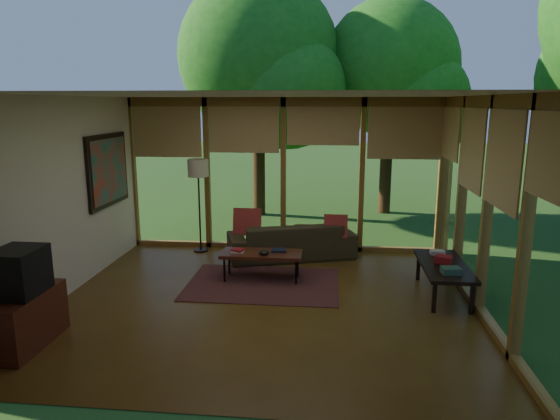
# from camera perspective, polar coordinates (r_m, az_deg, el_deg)

# --- Properties ---
(floor) EXTENTS (5.50, 5.50, 0.00)m
(floor) POSITION_cam_1_polar(r_m,az_deg,el_deg) (6.78, -1.69, -10.45)
(floor) COLOR brown
(floor) RESTS_ON ground
(ceiling) EXTENTS (5.50, 5.50, 0.00)m
(ceiling) POSITION_cam_1_polar(r_m,az_deg,el_deg) (6.26, -1.85, 13.00)
(ceiling) COLOR silver
(ceiling) RESTS_ON ground
(wall_left) EXTENTS (0.04, 5.00, 2.70)m
(wall_left) POSITION_cam_1_polar(r_m,az_deg,el_deg) (7.28, -23.77, 1.17)
(wall_left) COLOR beige
(wall_left) RESTS_ON ground
(wall_front) EXTENTS (5.50, 0.04, 2.70)m
(wall_front) POSITION_cam_1_polar(r_m,az_deg,el_deg) (4.00, -6.53, -6.28)
(wall_front) COLOR beige
(wall_front) RESTS_ON ground
(window_wall_back) EXTENTS (5.50, 0.12, 2.70)m
(window_wall_back) POSITION_cam_1_polar(r_m,az_deg,el_deg) (8.83, 0.38, 4.00)
(window_wall_back) COLOR olive
(window_wall_back) RESTS_ON ground
(window_wall_right) EXTENTS (0.12, 5.00, 2.70)m
(window_wall_right) POSITION_cam_1_polar(r_m,az_deg,el_deg) (6.61, 22.57, 0.26)
(window_wall_right) COLOR olive
(window_wall_right) RESTS_ON ground
(tree_nw) EXTENTS (3.60, 3.60, 5.44)m
(tree_nw) POSITION_cam_1_polar(r_m,az_deg,el_deg) (11.75, -2.48, 17.15)
(tree_nw) COLOR #3B2615
(tree_nw) RESTS_ON ground
(tree_ne) EXTENTS (3.12, 3.12, 4.96)m
(tree_ne) POSITION_cam_1_polar(r_m,az_deg,el_deg) (12.21, 12.46, 15.57)
(tree_ne) COLOR #3B2615
(tree_ne) RESTS_ON ground
(rug) EXTENTS (2.20, 1.56, 0.01)m
(rug) POSITION_cam_1_polar(r_m,az_deg,el_deg) (7.40, -1.94, -8.42)
(rug) COLOR maroon
(rug) RESTS_ON floor
(sofa) EXTENTS (2.27, 1.45, 0.62)m
(sofa) POSITION_cam_1_polar(r_m,az_deg,el_deg) (8.55, 1.29, -3.42)
(sofa) COLOR #3A311D
(sofa) RESTS_ON floor
(pillow_left) EXTENTS (0.46, 0.25, 0.49)m
(pillow_left) POSITION_cam_1_polar(r_m,az_deg,el_deg) (8.51, -3.77, -1.41)
(pillow_left) COLOR maroon
(pillow_left) RESTS_ON sofa
(pillow_right) EXTENTS (0.39, 0.21, 0.41)m
(pillow_right) POSITION_cam_1_polar(r_m,az_deg,el_deg) (8.41, 6.38, -1.89)
(pillow_right) COLOR maroon
(pillow_right) RESTS_ON sofa
(ct_book_lower) EXTENTS (0.19, 0.14, 0.03)m
(ct_book_lower) POSITION_cam_1_polar(r_m,az_deg,el_deg) (7.46, -4.86, -4.78)
(ct_book_lower) COLOR #B9B2A8
(ct_book_lower) RESTS_ON coffee_table
(ct_book_upper) EXTENTS (0.19, 0.17, 0.03)m
(ct_book_upper) POSITION_cam_1_polar(r_m,az_deg,el_deg) (7.45, -4.86, -4.57)
(ct_book_upper) COLOR maroon
(ct_book_upper) RESTS_ON coffee_table
(ct_book_side) EXTENTS (0.23, 0.18, 0.03)m
(ct_book_side) POSITION_cam_1_polar(r_m,az_deg,el_deg) (7.50, -0.14, -4.63)
(ct_book_side) COLOR black
(ct_book_side) RESTS_ON coffee_table
(ct_bowl) EXTENTS (0.16, 0.16, 0.07)m
(ct_bowl) POSITION_cam_1_polar(r_m,az_deg,el_deg) (7.34, -1.85, -4.84)
(ct_bowl) COLOR black
(ct_bowl) RESTS_ON coffee_table
(media_cabinet) EXTENTS (0.50, 1.00, 0.60)m
(media_cabinet) POSITION_cam_1_polar(r_m,az_deg,el_deg) (6.22, -27.34, -11.06)
(media_cabinet) COLOR #512116
(media_cabinet) RESTS_ON floor
(television) EXTENTS (0.45, 0.55, 0.50)m
(television) POSITION_cam_1_polar(r_m,az_deg,el_deg) (6.03, -27.69, -6.25)
(television) COLOR black
(television) RESTS_ON media_cabinet
(console_book_a) EXTENTS (0.25, 0.20, 0.09)m
(console_book_a) POSITION_cam_1_polar(r_m,az_deg,el_deg) (6.81, 18.96, -6.56)
(console_book_a) COLOR #305444
(console_book_a) RESTS_ON side_console
(console_book_b) EXTENTS (0.26, 0.23, 0.10)m
(console_book_b) POSITION_cam_1_polar(r_m,az_deg,el_deg) (7.23, 18.18, -5.38)
(console_book_b) COLOR maroon
(console_book_b) RESTS_ON side_console
(console_book_c) EXTENTS (0.21, 0.15, 0.06)m
(console_book_c) POSITION_cam_1_polar(r_m,az_deg,el_deg) (7.61, 17.54, -4.63)
(console_book_c) COLOR #B9B2A8
(console_book_c) RESTS_ON side_console
(floor_lamp) EXTENTS (0.36, 0.36, 1.65)m
(floor_lamp) POSITION_cam_1_polar(r_m,az_deg,el_deg) (8.80, -9.33, 4.17)
(floor_lamp) COLOR black
(floor_lamp) RESTS_ON floor
(coffee_table) EXTENTS (1.20, 0.50, 0.43)m
(coffee_table) POSITION_cam_1_polar(r_m,az_deg,el_deg) (7.46, -2.13, -5.12)
(coffee_table) COLOR #512116
(coffee_table) RESTS_ON floor
(side_console) EXTENTS (0.60, 1.40, 0.46)m
(side_console) POSITION_cam_1_polar(r_m,az_deg,el_deg) (7.21, 18.21, -6.22)
(side_console) COLOR black
(side_console) RESTS_ON floor
(wall_painting) EXTENTS (0.06, 1.35, 1.15)m
(wall_painting) POSITION_cam_1_polar(r_m,az_deg,el_deg) (8.46, -19.05, 4.33)
(wall_painting) COLOR black
(wall_painting) RESTS_ON wall_left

